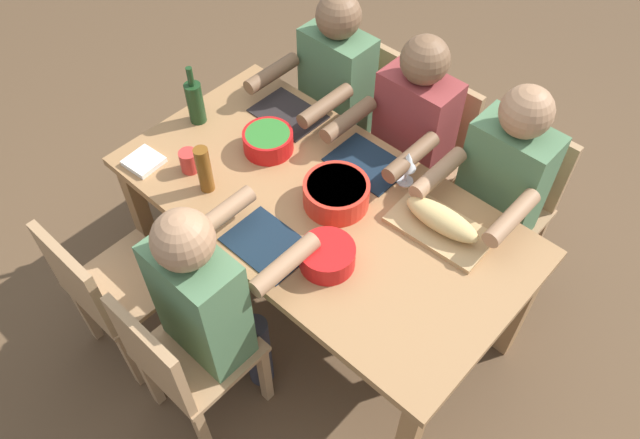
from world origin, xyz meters
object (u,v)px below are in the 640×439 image
chair_near_center (181,360)px  diner_far_right (497,189)px  serving_bowl_salad (327,255)px  napkin_stack (144,161)px  serving_bowl_greens (268,140)px  cup_near_left (189,161)px  diner_far_center (408,136)px  diner_near_center (210,299)px  beer_bottle (204,170)px  chair_far_left (354,107)px  wine_bottle (195,102)px  serving_bowl_fruit (336,192)px  cutting_board (440,228)px  bread_loaf (442,219)px  diner_far_left (331,91)px  dining_table (320,216)px  chair_far_right (509,198)px  wine_glass (408,162)px  chair_far_center (426,150)px  chair_near_left (108,288)px

chair_near_center → diner_far_right: bearing=70.9°
serving_bowl_salad → napkin_stack: size_ratio=1.51×
serving_bowl_greens → cup_near_left: 0.35m
serving_bowl_greens → diner_far_center: bearing=54.1°
diner_near_center → beer_bottle: 0.54m
chair_far_left → wine_bottle: 0.91m
napkin_stack → serving_bowl_fruit: bearing=27.5°
serving_bowl_salad → beer_bottle: (-0.62, -0.05, 0.06)m
cutting_board → cup_near_left: cup_near_left is taller
chair_far_left → cutting_board: size_ratio=2.12×
diner_near_center → beer_bottle: (-0.39, 0.34, 0.15)m
bread_loaf → wine_bottle: size_ratio=1.10×
chair_near_center → napkin_stack: 0.87m
serving_bowl_fruit → diner_far_right: bearing=52.3°
cup_near_left → wine_bottle: bearing=133.8°
diner_far_left → chair_near_center: bearing=-70.9°
diner_near_center → napkin_stack: size_ratio=8.57×
dining_table → diner_far_left: diner_far_left is taller
chair_far_right → diner_far_right: diner_far_right is taller
bread_loaf → wine_bottle: wine_bottle is taller
dining_table → diner_far_right: 0.76m
serving_bowl_salad → bread_loaf: size_ratio=0.66×
chair_near_center → wine_glass: 1.18m
chair_far_right → serving_bowl_salad: (-0.25, -0.98, 0.31)m
wine_bottle → beer_bottle: size_ratio=1.32×
diner_near_center → bread_loaf: (0.44, 0.81, 0.11)m
chair_far_center → cup_near_left: chair_far_center is taller
chair_near_center → cup_near_left: size_ratio=8.62×
dining_table → diner_far_center: bearing=90.0°
serving_bowl_fruit → napkin_stack: size_ratio=1.92×
dining_table → chair_far_left: size_ratio=2.04×
chair_far_right → diner_far_left: (-0.95, -0.18, 0.21)m
chair_near_left → chair_far_right: bearing=58.6°
diner_near_center → diner_far_left: (-0.48, 1.19, 0.00)m
cutting_board → cup_near_left: 1.07m
wine_bottle → serving_bowl_salad: bearing=-11.3°
chair_near_left → diner_far_left: 1.39m
serving_bowl_fruit → wine_glass: wine_glass is taller
diner_far_left → diner_far_center: bearing=0.0°
serving_bowl_greens → napkin_stack: size_ratio=1.57×
serving_bowl_salad → beer_bottle: size_ratio=0.96×
diner_far_center → bread_loaf: size_ratio=3.75×
diner_far_center → serving_bowl_salad: 0.84m
diner_near_center → napkin_stack: 0.75m
serving_bowl_salad → serving_bowl_greens: size_ratio=0.96×
dining_table → diner_far_left: size_ratio=1.44×
serving_bowl_greens → cup_near_left: size_ratio=2.23×
chair_far_center → wine_bottle: (-0.75, -0.79, 0.37)m
bread_loaf → napkin_stack: 1.28m
diner_far_right → wine_glass: (-0.29, -0.27, 0.16)m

